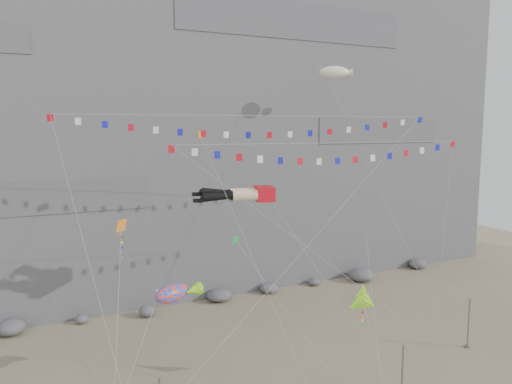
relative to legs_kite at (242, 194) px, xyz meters
The scene contains 15 objects.
ground 14.49m from the legs_kite, 70.44° to the right, with size 120.00×120.00×0.00m, color gray.
cliff 28.63m from the legs_kite, 85.20° to the left, with size 80.00×28.00×50.00m, color slate.
talus_boulders 16.61m from the legs_kite, 78.69° to the left, with size 60.00×3.00×1.20m, color #5B5B5F, non-canonical shape.
anchor_pole_center 17.90m from the legs_kite, 65.65° to the right, with size 0.12×0.12×4.07m, color slate.
anchor_pole_right 21.83m from the legs_kite, 27.83° to the right, with size 0.12×0.12×4.28m, color slate.
legs_kite is the anchor object (origin of this frame).
flag_banner_upper 7.23m from the legs_kite, 39.39° to the left, with size 33.31×13.50×26.42m.
flag_banner_lower 8.16m from the legs_kite, 27.86° to the right, with size 25.62×4.77×19.85m.
harlequin_kite 11.74m from the legs_kite, 156.68° to the right, with size 2.85×5.78×13.21m.
fish_windsock 10.28m from the legs_kite, 151.78° to the right, with size 8.07×7.21×10.71m.
delta_kite 12.98m from the legs_kite, 66.71° to the right, with size 2.31×4.46×8.20m.
blimp_windsock 18.54m from the legs_kite, 25.98° to the left, with size 4.22×16.94×28.62m.
small_kite_a 5.75m from the legs_kite, 138.25° to the left, with size 3.59×14.59×22.74m.
small_kite_b 11.69m from the legs_kite, 13.04° to the right, with size 6.55×10.35×14.63m.
small_kite_c 5.04m from the legs_kite, 120.64° to the right, with size 5.02×10.74×14.83m.
Camera 1 is at (-19.02, -30.83, 18.45)m, focal length 35.00 mm.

